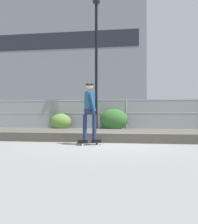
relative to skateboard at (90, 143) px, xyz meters
name	(u,v)px	position (x,y,z in m)	size (l,w,h in m)	color
ground_plane	(107,145)	(0.54, 0.11, -0.06)	(120.00, 120.00, 0.00)	slate
gravel_berm	(115,135)	(0.54, 2.15, 0.10)	(11.67, 2.96, 0.31)	#4C473F
skateboard	(90,143)	(0.00, 0.00, 0.00)	(0.79, 0.57, 0.07)	black
skater	(90,108)	(0.00, 0.00, 1.07)	(0.67, 0.62, 1.84)	black
chain_fence	(126,115)	(0.54, 8.56, 0.87)	(18.66, 0.06, 1.85)	gray
street_lamp	(96,50)	(-1.17, 7.80, 4.70)	(0.44, 0.44, 7.79)	black
parked_car_near	(78,116)	(-3.13, 11.44, 0.78)	(4.43, 2.00, 1.66)	#474C54
library_building	(67,64)	(-11.67, 38.69, 9.60)	(26.99, 13.21, 19.31)	slate
shrub_left	(61,122)	(-3.40, 8.01, 0.44)	(1.28, 1.05, 0.99)	#567A33
shrub_center	(114,120)	(-0.15, 8.01, 0.58)	(1.65, 1.35, 1.27)	#2D5B28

